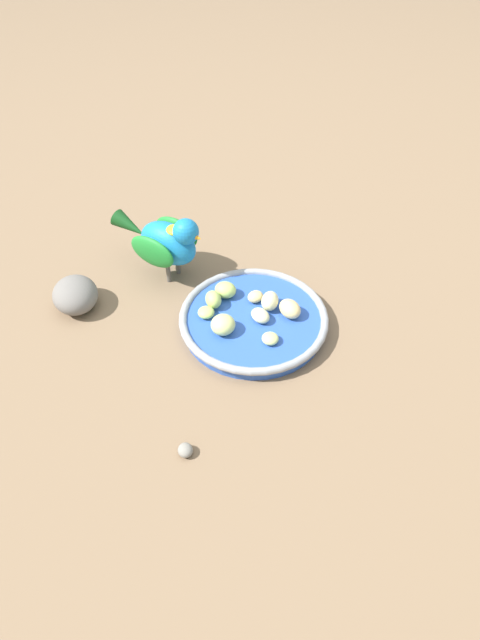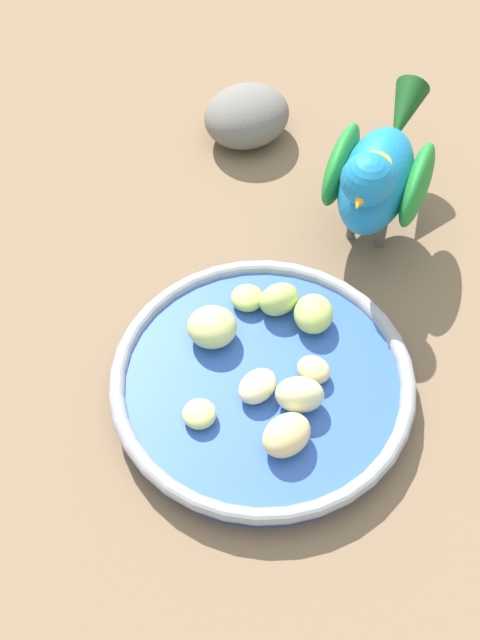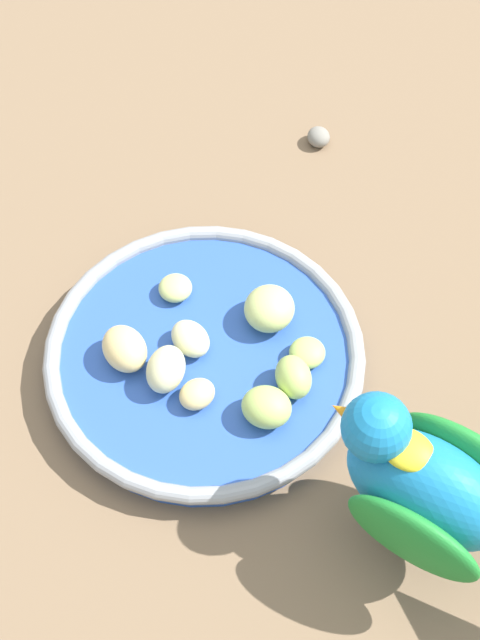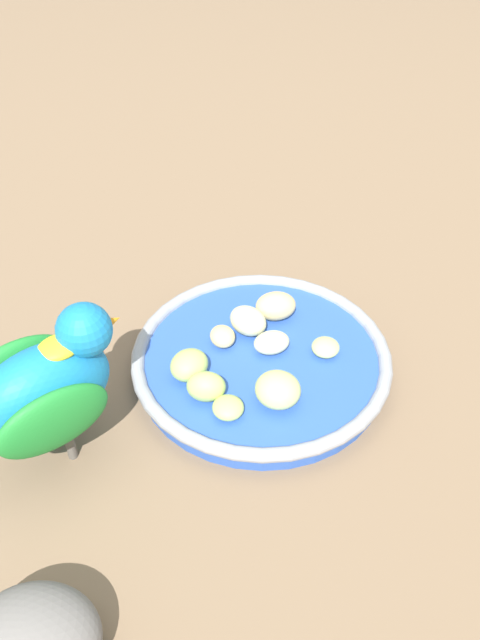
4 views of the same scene
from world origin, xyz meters
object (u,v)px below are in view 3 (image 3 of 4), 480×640
at_px(apple_piece_5, 166,369).
at_px(parrot, 433,488).
at_px(apple_piece_1, 190,339).
at_px(pebble_0, 319,137).
at_px(apple_piece_2, 267,407).
at_px(apple_piece_0, 175,288).
at_px(apple_piece_8, 293,377).
at_px(apple_piece_7, 197,394).
at_px(feeding_bowl, 205,357).
at_px(apple_piece_3, 307,353).
at_px(apple_piece_4, 269,309).
at_px(apple_piece_6, 125,349).

height_order(apple_piece_5, parrot, parrot).
xyz_separation_m(apple_piece_1, pebble_0, (-0.09, -0.23, -0.02)).
relative_size(apple_piece_2, parrot, 0.20).
height_order(apple_piece_0, apple_piece_1, apple_piece_1).
bearing_deg(apple_piece_8, apple_piece_7, 13.14).
height_order(feeding_bowl, pebble_0, feeding_bowl).
bearing_deg(apple_piece_3, apple_piece_7, 27.62).
height_order(apple_piece_3, apple_piece_4, apple_piece_4).
height_order(apple_piece_4, apple_piece_8, apple_piece_4).
xyz_separation_m(apple_piece_0, apple_piece_2, (-0.07, 0.10, 0.01)).
height_order(apple_piece_7, apple_piece_8, apple_piece_8).
xyz_separation_m(apple_piece_0, apple_piece_3, (-0.10, 0.05, 0.00)).
relative_size(apple_piece_2, apple_piece_6, 0.90).
height_order(feeding_bowl, apple_piece_3, apple_piece_3).
bearing_deg(feeding_bowl, apple_piece_1, -28.35).
bearing_deg(pebble_0, parrot, 101.38).
bearing_deg(parrot, apple_piece_4, -25.90).
distance_m(feeding_bowl, apple_piece_1, 0.02).
xyz_separation_m(apple_piece_1, apple_piece_7, (-0.01, 0.04, -0.00)).
bearing_deg(apple_piece_6, apple_piece_8, 172.85).
bearing_deg(apple_piece_3, feeding_bowl, 0.54).
height_order(feeding_bowl, apple_piece_8, apple_piece_8).
distance_m(apple_piece_2, apple_piece_4, 0.08).
bearing_deg(pebble_0, apple_piece_7, 73.62).
bearing_deg(apple_piece_0, apple_piece_4, 165.42).
distance_m(apple_piece_2, apple_piece_5, 0.08).
height_order(apple_piece_3, apple_piece_6, apple_piece_6).
relative_size(apple_piece_2, apple_piece_3, 1.32).
distance_m(feeding_bowl, apple_piece_6, 0.06).
xyz_separation_m(apple_piece_3, apple_piece_5, (0.10, 0.02, 0.01)).
bearing_deg(apple_piece_5, parrot, 151.34).
xyz_separation_m(feeding_bowl, apple_piece_5, (0.02, 0.02, 0.02)).
relative_size(apple_piece_8, pebble_0, 1.56).
relative_size(apple_piece_1, apple_piece_6, 0.85).
distance_m(feeding_bowl, apple_piece_7, 0.04).
distance_m(apple_piece_2, apple_piece_8, 0.03).
xyz_separation_m(apple_piece_0, apple_piece_1, (-0.02, 0.05, 0.00)).
bearing_deg(apple_piece_4, apple_piece_0, -14.58).
bearing_deg(parrot, apple_piece_2, -5.19).
distance_m(apple_piece_3, apple_piece_6, 0.13).
relative_size(apple_piece_0, apple_piece_1, 0.77).
bearing_deg(parrot, apple_piece_8, -18.84).
distance_m(feeding_bowl, pebble_0, 0.25).
xyz_separation_m(apple_piece_0, apple_piece_8, (-0.09, 0.07, 0.01)).
xyz_separation_m(apple_piece_3, apple_piece_4, (0.03, -0.03, 0.01)).
bearing_deg(apple_piece_1, apple_piece_5, 63.84).
height_order(apple_piece_1, apple_piece_3, apple_piece_1).
bearing_deg(pebble_0, apple_piece_5, 68.13).
relative_size(apple_piece_1, apple_piece_2, 0.94).
height_order(apple_piece_4, apple_piece_6, apple_piece_4).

